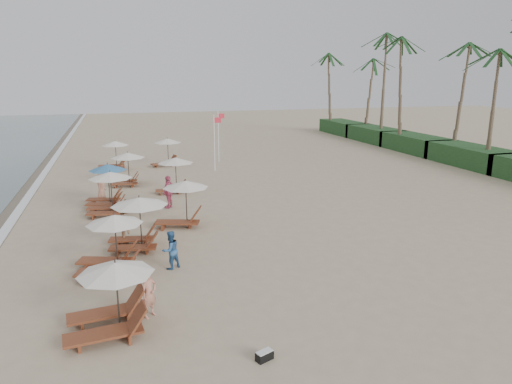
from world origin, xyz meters
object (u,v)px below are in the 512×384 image
object	(u,v)px
lounger_station_6	(113,157)
beachgoer_mid_a	(171,250)
lounger_station_2	(135,222)
lounger_station_3	(107,193)
lounger_station_4	(105,186)
beachgoer_near	(149,294)
inland_station_2	(166,149)
beachgoer_mid_b	(124,223)
flag_pole_near	(215,140)
beachgoer_far_a	(169,192)
inland_station_0	(181,201)
lounger_station_0	(107,301)
beachgoer_far_b	(101,187)
lounger_station_5	(126,168)
inland_station_1	(173,170)
lounger_station_1	(108,249)
duffel_bag	(264,355)

from	to	relation	value
lounger_station_6	beachgoer_mid_a	bearing A→B (deg)	-84.38
lounger_station_2	lounger_station_3	bearing A→B (deg)	101.85
lounger_station_4	beachgoer_near	bearing A→B (deg)	-84.01
lounger_station_2	inland_station_2	world-z (taller)	lounger_station_2
beachgoer_mid_b	flag_pole_near	size ratio (longest dim) A/B	0.43
beachgoer_near	beachgoer_mid_b	distance (m)	7.01
beachgoer_mid_a	beachgoer_far_a	distance (m)	8.63
beachgoer_mid_a	beachgoer_mid_b	distance (m)	3.81
beachgoer_mid_a	inland_station_0	bearing A→B (deg)	-131.55
lounger_station_0	beachgoer_far_b	bearing A→B (deg)	91.81
lounger_station_5	lounger_station_2	bearing A→B (deg)	-89.80
inland_station_2	beachgoer_mid_b	distance (m)	18.23
beachgoer_far_a	lounger_station_2	bearing A→B (deg)	18.32
lounger_station_3	inland_station_0	bearing A→B (deg)	-41.32
beachgoer_near	beachgoer_mid_a	bearing A→B (deg)	35.87
lounger_station_3	flag_pole_near	world-z (taller)	flag_pole_near
lounger_station_4	inland_station_1	bearing A→B (deg)	25.49
lounger_station_4	beachgoer_far_a	bearing A→B (deg)	-23.19
lounger_station_2	beachgoer_far_b	world-z (taller)	lounger_station_2
flag_pole_near	inland_station_2	bearing A→B (deg)	138.43
lounger_station_1	beachgoer_far_a	xyz separation A→B (m)	(3.17, 8.41, -0.07)
lounger_station_0	lounger_station_4	distance (m)	14.11
lounger_station_0	duffel_bag	size ratio (longest dim) A/B	5.27
beachgoer_far_a	flag_pole_near	bearing A→B (deg)	-168.35
lounger_station_5	beachgoer_mid_b	xyz separation A→B (m)	(-0.39, -11.51, -0.30)
lounger_station_3	lounger_station_5	xyz separation A→B (m)	(1.13, 6.80, 0.05)
beachgoer_far_a	duffel_bag	world-z (taller)	beachgoer_far_a
beachgoer_far_b	flag_pole_near	size ratio (longest dim) A/B	0.36
beachgoer_far_a	beachgoer_far_b	bearing A→B (deg)	-91.67
beachgoer_far_a	inland_station_1	bearing A→B (deg)	-154.10
inland_station_0	duffel_bag	world-z (taller)	inland_station_0
lounger_station_2	inland_station_0	distance (m)	3.43
lounger_station_0	flag_pole_near	distance (m)	23.67
inland_station_0	beachgoer_far_a	distance (m)	3.50
lounger_station_1	beachgoer_mid_a	size ratio (longest dim) A/B	1.78
lounger_station_0	beachgoer_far_a	world-z (taller)	lounger_station_0
lounger_station_1	beachgoer_far_b	distance (m)	11.40
inland_station_0	lounger_station_5	bearing A→B (deg)	103.41
beachgoer_mid_a	beachgoer_far_b	bearing A→B (deg)	-105.53
lounger_station_0	lounger_station_1	size ratio (longest dim) A/B	1.01
lounger_station_6	beachgoer_far_a	size ratio (longest dim) A/B	1.37
lounger_station_2	inland_station_2	xyz separation A→B (m)	(3.28, 18.73, 0.21)
lounger_station_0	lounger_station_3	size ratio (longest dim) A/B	1.06
lounger_station_1	lounger_station_6	bearing A→B (deg)	89.41
beachgoer_far_a	lounger_station_5	bearing A→B (deg)	-124.21
lounger_station_5	beachgoer_mid_a	world-z (taller)	lounger_station_5
lounger_station_5	beachgoer_near	size ratio (longest dim) A/B	1.61
lounger_station_1	lounger_station_3	size ratio (longest dim) A/B	1.05
inland_station_0	lounger_station_6	bearing A→B (deg)	101.51
beachgoer_mid_b	duffel_bag	xyz separation A→B (m)	(3.21, -10.16, -0.79)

